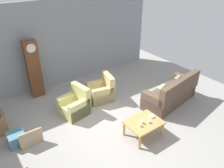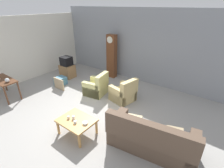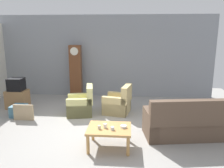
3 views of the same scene
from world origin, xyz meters
The scene contains 13 objects.
ground_plane centered at (0.00, 0.00, 0.00)m, with size 10.40×10.40×0.00m, color #999691.
garage_door_wall centered at (0.00, 3.60, 1.60)m, with size 8.40×0.16×3.20m, color gray.
couch_floral centered at (2.42, -0.06, 0.35)m, with size 2.21×1.18×1.04m.
armchair_olive_near centered at (-0.54, 1.30, 0.31)m, with size 0.91×0.89×0.92m.
armchair_olive_far centered at (0.61, 1.52, 0.31)m, with size 0.93×0.91×0.92m.
coffee_table_wood centered at (0.53, -0.72, 0.40)m, with size 0.96×0.76×0.47m.
grandfather_clock centered at (-1.12, 3.11, 1.04)m, with size 0.44×0.30×2.07m.
framed_picture_leaning centered at (-2.13, 0.69, 0.24)m, with size 0.60×0.05×0.47m, color tan.
storage_box_blue centered at (-2.44, 1.00, 0.17)m, with size 0.42×0.46×0.35m, color teal.
cup_white_porcelain centered at (0.44, -0.74, 0.52)m, with size 0.08×0.08×0.10m, color white.
cup_blue_rimmed centered at (0.61, -0.84, 0.51)m, with size 0.08×0.08×0.07m, color silver.
cup_cream_tall centered at (0.32, -0.82, 0.51)m, with size 0.07×0.07×0.08m, color beige.
bowl_white_stacked centered at (0.84, -0.70, 0.50)m, with size 0.14×0.14×0.05m, color white.
Camera 1 is at (-2.96, -4.09, 4.29)m, focal length 35.44 mm.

